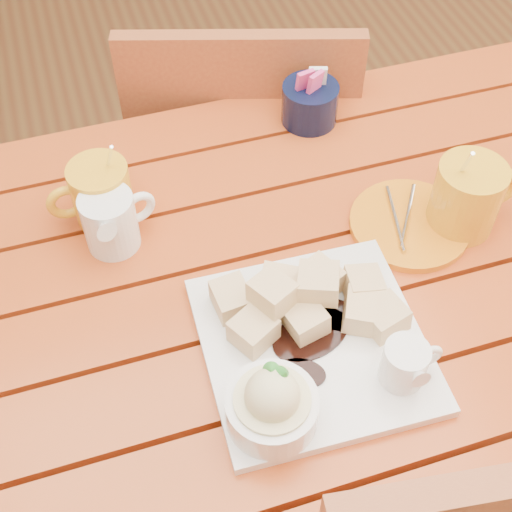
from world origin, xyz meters
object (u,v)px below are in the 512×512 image
object	(u,v)px
orange_saucer	(411,224)
chair_far	(243,165)
table	(269,330)
coffee_mug_right	(468,196)
coffee_mug_left	(100,193)
dessert_plate	(307,349)

from	to	relation	value
orange_saucer	chair_far	distance (m)	0.55
table	chair_far	bearing A→B (deg)	77.52
coffee_mug_right	table	bearing A→B (deg)	-177.36
table	chair_far	size ratio (longest dim) A/B	1.39
coffee_mug_left	orange_saucer	distance (m)	0.44
coffee_mug_right	chair_far	bearing A→B (deg)	108.70
coffee_mug_right	coffee_mug_left	bearing A→B (deg)	158.73
coffee_mug_left	orange_saucer	xyz separation A→B (m)	(0.41, -0.15, -0.04)
dessert_plate	coffee_mug_right	size ratio (longest dim) A/B	1.76
coffee_mug_right	dessert_plate	bearing A→B (deg)	-155.09
dessert_plate	coffee_mug_left	world-z (taller)	coffee_mug_left
dessert_plate	orange_saucer	xyz separation A→B (m)	(0.22, 0.16, -0.02)
coffee_mug_left	coffee_mug_right	world-z (taller)	coffee_mug_right
coffee_mug_left	coffee_mug_right	distance (m)	0.51
table	orange_saucer	distance (m)	0.25
coffee_mug_right	chair_far	xyz separation A→B (m)	(-0.19, 0.48, -0.32)
chair_far	orange_saucer	bearing A→B (deg)	120.64
table	coffee_mug_right	distance (m)	0.34
dessert_plate	coffee_mug_right	world-z (taller)	coffee_mug_right
table	chair_far	distance (m)	0.54
coffee_mug_left	chair_far	xyz separation A→B (m)	(0.30, 0.31, -0.31)
coffee_mug_left	orange_saucer	world-z (taller)	coffee_mug_left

